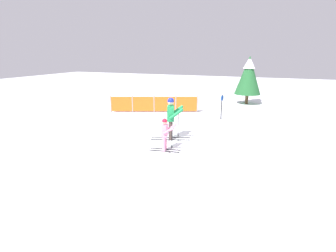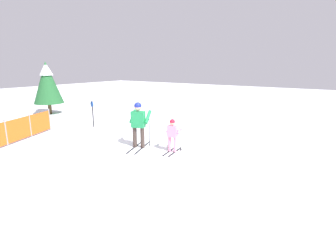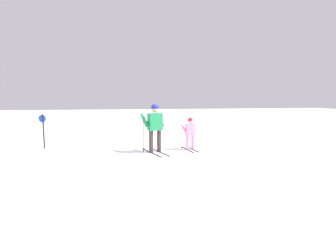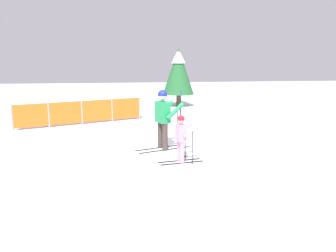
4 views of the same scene
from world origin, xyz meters
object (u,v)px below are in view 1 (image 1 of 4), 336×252
(skier_adult, at_px, (171,115))
(trail_marker, at_px, (222,104))
(skier_child, at_px, (165,132))
(conifer_far, at_px, (249,74))
(safety_fence, at_px, (154,104))

(skier_adult, xyz_separation_m, trail_marker, (1.25, 3.98, -0.21))
(skier_adult, bearing_deg, skier_child, -97.54)
(conifer_far, distance_m, trail_marker, 5.12)
(skier_child, xyz_separation_m, safety_fence, (-2.93, 5.46, -0.18))
(skier_adult, bearing_deg, conifer_far, 57.84)
(skier_child, relative_size, conifer_far, 0.37)
(skier_adult, distance_m, skier_child, 1.36)
(conifer_far, bearing_deg, skier_adult, -102.93)
(safety_fence, relative_size, trail_marker, 3.69)
(skier_child, bearing_deg, safety_fence, 109.12)
(skier_child, relative_size, safety_fence, 0.25)
(trail_marker, bearing_deg, skier_adult, -107.39)
(skier_child, relative_size, trail_marker, 0.92)
(skier_adult, height_order, conifer_far, conifer_far)
(skier_child, bearing_deg, trail_marker, 70.40)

